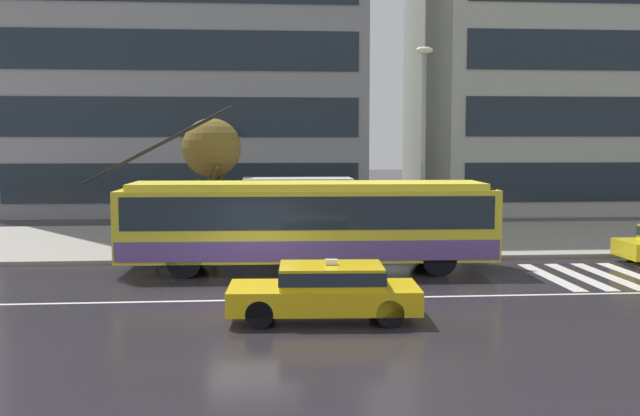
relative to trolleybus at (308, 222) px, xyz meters
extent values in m
plane|color=black|center=(-1.69, -2.92, -1.54)|extent=(160.00, 160.00, 0.00)
cube|color=gray|center=(-1.69, 6.60, -1.47)|extent=(80.00, 10.00, 0.14)
cube|color=beige|center=(7.18, -1.66, -1.54)|extent=(0.44, 4.40, 0.01)
cube|color=beige|center=(8.08, -1.66, -1.54)|extent=(0.44, 4.40, 0.01)
cube|color=beige|center=(8.98, -1.66, -1.54)|extent=(0.44, 4.40, 0.01)
cube|color=beige|center=(9.88, -1.66, -1.54)|extent=(0.44, 4.40, 0.01)
cube|color=silver|center=(-1.69, -4.12, -1.54)|extent=(72.00, 0.14, 0.01)
cube|color=yellow|center=(-0.02, 0.00, -0.04)|extent=(11.70, 2.89, 2.17)
cube|color=yellow|center=(-0.02, 0.00, 1.14)|extent=(10.99, 2.62, 0.20)
cube|color=#1E2833|center=(-0.02, 0.00, 0.39)|extent=(11.23, 2.90, 1.00)
cube|color=#674C94|center=(-0.02, 0.00, -0.74)|extent=(11.58, 2.91, 0.61)
cube|color=#1E2833|center=(5.74, -0.20, 0.39)|extent=(0.20, 2.19, 1.09)
cube|color=black|center=(5.59, -0.19, 0.94)|extent=(0.23, 1.89, 0.28)
cylinder|color=black|center=(-4.59, 0.51, 2.41)|extent=(4.56, 0.22, 2.38)
cylinder|color=black|center=(-4.62, -0.19, 2.41)|extent=(4.56, 0.22, 2.38)
cylinder|color=black|center=(3.97, 0.96, -1.02)|extent=(1.05, 0.34, 1.04)
cylinder|color=black|center=(3.89, -1.23, -1.02)|extent=(1.05, 0.34, 1.04)
cylinder|color=black|center=(-3.70, 1.22, -1.02)|extent=(1.05, 0.34, 1.04)
cylinder|color=black|center=(-3.77, -0.96, -1.02)|extent=(1.05, 0.34, 1.04)
cylinder|color=black|center=(11.19, 0.99, -1.23)|extent=(0.62, 0.20, 0.62)
cube|color=yellow|center=(-0.07, -6.27, -1.04)|extent=(4.43, 1.97, 0.55)
cube|color=yellow|center=(0.10, -6.27, -0.52)|extent=(2.42, 1.62, 0.48)
cube|color=#1E2833|center=(0.10, -6.27, -0.50)|extent=(2.47, 1.64, 0.31)
cube|color=silver|center=(0.10, -6.27, -0.21)|extent=(0.29, 0.17, 0.12)
cylinder|color=black|center=(-1.54, -6.96, -1.23)|extent=(0.63, 0.23, 0.62)
cylinder|color=black|center=(-1.46, -5.42, -1.23)|extent=(0.63, 0.23, 0.62)
cylinder|color=black|center=(1.32, -7.11, -1.23)|extent=(0.63, 0.23, 0.62)
cylinder|color=black|center=(1.40, -5.57, -1.23)|extent=(0.63, 0.23, 0.62)
cylinder|color=gray|center=(1.61, 2.55, -0.14)|extent=(0.08, 0.08, 2.53)
cylinder|color=gray|center=(-1.95, 2.55, -0.14)|extent=(0.08, 0.08, 2.53)
cylinder|color=gray|center=(1.61, 4.01, -0.14)|extent=(0.08, 0.08, 2.53)
cylinder|color=gray|center=(-1.95, 4.01, -0.14)|extent=(0.08, 0.08, 2.53)
cube|color=#99ADB2|center=(-0.17, 4.01, -0.09)|extent=(3.39, 0.04, 2.03)
cube|color=#B2B2B7|center=(-0.17, 3.28, 1.17)|extent=(3.87, 1.76, 0.08)
cube|color=brown|center=(-0.17, 3.64, -0.95)|extent=(2.50, 0.36, 0.08)
cylinder|color=navy|center=(4.77, 3.83, -1.00)|extent=(0.14, 0.14, 0.81)
cylinder|color=navy|center=(4.63, 3.92, -1.00)|extent=(0.14, 0.14, 0.81)
cylinder|color=navy|center=(4.70, 3.88, -0.30)|extent=(0.50, 0.50, 0.59)
sphere|color=tan|center=(4.70, 3.88, 0.10)|extent=(0.23, 0.23, 0.23)
cone|color=#D62568|center=(4.60, 3.94, 0.40)|extent=(1.49, 1.49, 0.32)
cylinder|color=#333333|center=(4.60, 3.94, -0.14)|extent=(0.02, 0.02, 0.76)
cylinder|color=#57544B|center=(-5.01, 2.08, -0.96)|extent=(0.14, 0.14, 0.90)
cylinder|color=#57544B|center=(-5.02, 1.92, -0.96)|extent=(0.14, 0.14, 0.90)
cylinder|color=gray|center=(-5.01, 2.00, -0.23)|extent=(0.39, 0.39, 0.55)
sphere|color=#D18893|center=(-5.01, 2.00, 0.16)|extent=(0.23, 0.23, 0.23)
cone|color=#D03367|center=(-5.01, 2.12, 0.45)|extent=(1.04, 1.04, 0.25)
cylinder|color=#333333|center=(-5.01, 2.12, -0.04)|extent=(0.02, 0.02, 0.74)
cylinder|color=#5B524C|center=(-3.83, 3.02, -0.97)|extent=(0.14, 0.14, 0.87)
cylinder|color=#5B524C|center=(-3.78, 3.17, -0.97)|extent=(0.14, 0.14, 0.87)
cylinder|color=navy|center=(-3.80, 3.10, -0.25)|extent=(0.46, 0.46, 0.57)
sphere|color=#D98888|center=(-3.80, 3.10, 0.14)|extent=(0.20, 0.20, 0.20)
cylinder|color=gray|center=(4.24, 2.71, 2.08)|extent=(0.16, 0.16, 6.97)
ellipsoid|color=silver|center=(4.24, 2.71, 5.68)|extent=(0.60, 0.32, 0.24)
cylinder|color=brown|center=(-3.26, 4.31, 0.14)|extent=(0.33, 0.33, 3.08)
cylinder|color=brown|center=(-2.98, 4.58, 1.15)|extent=(0.74, 0.72, 0.96)
cylinder|color=#4D4429|center=(-3.53, 4.41, 0.73)|extent=(0.71, 0.40, 0.90)
cylinder|color=#4A4A2B|center=(-3.49, 3.96, 0.65)|extent=(0.64, 0.86, 0.79)
cylinder|color=#4F451F|center=(-3.12, 3.81, 1.30)|extent=(0.43, 1.11, 0.70)
sphere|color=brown|center=(-3.26, 4.31, 2.28)|extent=(2.16, 2.16, 2.16)
cube|color=#1E2833|center=(-5.52, 15.66, 0.33)|extent=(18.44, 0.06, 2.05)
cube|color=#1E2833|center=(-5.52, 15.66, 3.75)|extent=(18.44, 0.06, 2.05)
cube|color=#1E2833|center=(-5.52, 15.66, 7.16)|extent=(18.44, 0.06, 2.05)
camera|label=1|loc=(-1.51, -22.61, 2.57)|focal=40.84mm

